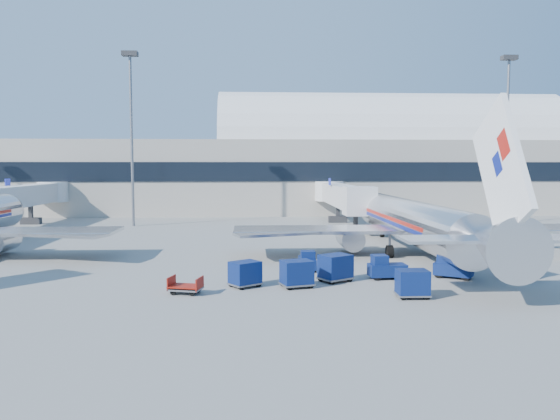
{
  "coord_description": "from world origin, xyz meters",
  "views": [
    {
      "loc": [
        -4.48,
        -42.38,
        7.88
      ],
      "look_at": [
        -1.92,
        6.0,
        3.97
      ],
      "focal_mm": 35.0,
      "sensor_mm": 36.0,
      "label": 1
    }
  ],
  "objects": [
    {
      "name": "barrier_near",
      "position": [
        18.0,
        2.0,
        0.45
      ],
      "size": [
        3.0,
        0.55,
        0.9
      ],
      "primitive_type": "cube",
      "color": "#9E9E96",
      "rests_on": "ground"
    },
    {
      "name": "cart_solo_near",
      "position": [
        5.15,
        -10.68,
        0.9
      ],
      "size": [
        1.92,
        1.46,
        1.69
      ],
      "rotation": [
        0.0,
        0.0,
        -0.0
      ],
      "color": "#0A1C52",
      "rests_on": "ground"
    },
    {
      "name": "cart_train_a",
      "position": [
        1.25,
        -5.82,
        0.99
      ],
      "size": [
        2.62,
        2.46,
        1.85
      ],
      "rotation": [
        0.0,
        0.0,
        0.55
      ],
      "color": "#0A1C52",
      "rests_on": "ground"
    },
    {
      "name": "tug_left",
      "position": [
        -0.27,
        -1.82,
        0.72
      ],
      "size": [
        1.24,
        2.42,
        1.57
      ],
      "rotation": [
        0.0,
        0.0,
        1.56
      ],
      "color": "#0A1C52",
      "rests_on": "ground"
    },
    {
      "name": "tug_lead",
      "position": [
        4.91,
        -5.11,
        0.77
      ],
      "size": [
        2.66,
        1.45,
        1.69
      ],
      "rotation": [
        0.0,
        0.0,
        0.06
      ],
      "color": "#0A1C52",
      "rests_on": "ground"
    },
    {
      "name": "jetbridge_mid",
      "position": [
        -34.4,
        30.81,
        3.93
      ],
      "size": [
        4.4,
        27.5,
        6.25
      ],
      "color": "silver",
      "rests_on": "ground"
    },
    {
      "name": "cart_solo_far",
      "position": [
        14.43,
        -5.24,
        1.0
      ],
      "size": [
        2.45,
        2.07,
        1.88
      ],
      "rotation": [
        0.0,
        0.0,
        0.23
      ],
      "color": "#0A1C52",
      "rests_on": "ground"
    },
    {
      "name": "terminal",
      "position": [
        -13.6,
        55.96,
        7.52
      ],
      "size": [
        170.0,
        28.15,
        21.0
      ],
      "color": "#B2AA9E",
      "rests_on": "ground"
    },
    {
      "name": "cart_train_c",
      "position": [
        -4.91,
        -7.17,
        0.89
      ],
      "size": [
        2.39,
        2.28,
        1.67
      ],
      "rotation": [
        0.0,
        0.0,
        0.62
      ],
      "color": "#0A1C52",
      "rests_on": "ground"
    },
    {
      "name": "tug_right",
      "position": [
        9.67,
        -5.04,
        0.77
      ],
      "size": [
        2.89,
        2.48,
        1.69
      ],
      "rotation": [
        0.0,
        0.0,
        -0.56
      ],
      "color": "#0A1C52",
      "rests_on": "ground"
    },
    {
      "name": "barrier_mid",
      "position": [
        21.3,
        2.0,
        0.45
      ],
      "size": [
        3.0,
        0.55,
        0.9
      ],
      "primitive_type": "cube",
      "color": "#9E9E96",
      "rests_on": "ground"
    },
    {
      "name": "airliner_main",
      "position": [
        10.0,
        4.51,
        2.93
      ],
      "size": [
        32.0,
        37.26,
        12.07
      ],
      "color": "silver",
      "rests_on": "ground"
    },
    {
      "name": "mast_west",
      "position": [
        -20.0,
        30.0,
        14.79
      ],
      "size": [
        2.0,
        1.2,
        22.6
      ],
      "color": "slate",
      "rests_on": "ground"
    },
    {
      "name": "mast_east",
      "position": [
        30.0,
        30.0,
        14.79
      ],
      "size": [
        2.0,
        1.2,
        22.6
      ],
      "color": "slate",
      "rests_on": "ground"
    },
    {
      "name": "ground",
      "position": [
        0.0,
        0.0,
        0.0
      ],
      "size": [
        260.0,
        260.0,
        0.0
      ],
      "primitive_type": "plane",
      "color": "gray",
      "rests_on": "ground"
    },
    {
      "name": "jetbridge_near",
      "position": [
        7.6,
        30.81,
        3.93
      ],
      "size": [
        4.4,
        27.5,
        6.25
      ],
      "color": "silver",
      "rests_on": "ground"
    },
    {
      "name": "cart_open_red",
      "position": [
        -8.53,
        -8.91,
        0.37
      ],
      "size": [
        2.23,
        1.82,
        0.52
      ],
      "rotation": [
        0.0,
        0.0,
        -0.26
      ],
      "color": "slate",
      "rests_on": "ground"
    },
    {
      "name": "cart_train_b",
      "position": [
        -1.54,
        -7.51,
        0.94
      ],
      "size": [
        2.35,
        2.03,
        1.76
      ],
      "rotation": [
        0.0,
        0.0,
        0.29
      ],
      "color": "#0A1C52",
      "rests_on": "ground"
    }
  ]
}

